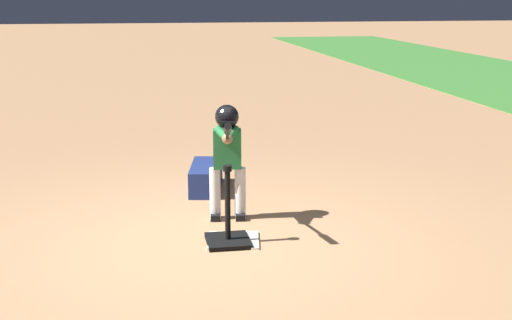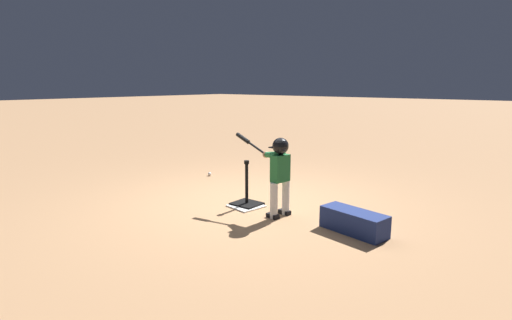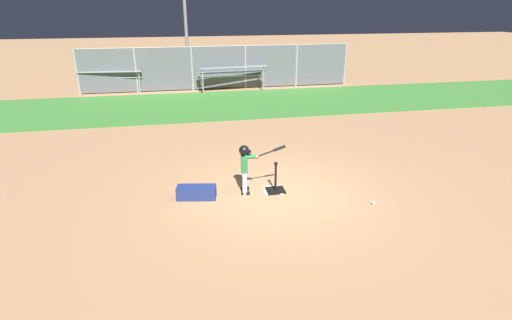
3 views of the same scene
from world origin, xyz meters
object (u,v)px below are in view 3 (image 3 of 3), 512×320
at_px(batter_child, 246,163).
at_px(equipment_bag, 196,192).
at_px(baseball, 373,203).
at_px(batting_tee, 275,187).
at_px(bleachers_left_center, 113,80).
at_px(bleachers_far_left, 228,76).

xyz_separation_m(batter_child, equipment_bag, (-1.11, -0.09, -0.56)).
relative_size(batter_child, baseball, 14.98).
bearing_deg(batting_tee, bleachers_left_center, 112.24).
height_order(baseball, bleachers_left_center, bleachers_left_center).
relative_size(batter_child, equipment_bag, 1.32).
bearing_deg(bleachers_left_center, baseball, -62.59).
xyz_separation_m(bleachers_far_left, equipment_bag, (-2.25, -11.66, -0.47)).
xyz_separation_m(batting_tee, bleachers_far_left, (0.50, 11.65, 0.50)).
distance_m(batting_tee, baseball, 2.13).
bearing_deg(equipment_bag, batting_tee, 10.11).
bearing_deg(baseball, bleachers_left_center, 117.41).
relative_size(batting_tee, bleachers_far_left, 0.20).
xyz_separation_m(baseball, bleachers_left_center, (-6.88, 13.26, 0.47)).
distance_m(batter_child, equipment_bag, 1.25).
distance_m(batting_tee, bleachers_left_center, 13.23).
xyz_separation_m(batter_child, bleachers_far_left, (1.15, 11.57, -0.10)).
bearing_deg(bleachers_far_left, baseball, -83.81).
relative_size(baseball, bleachers_left_center, 0.02).
height_order(batter_child, bleachers_far_left, bleachers_far_left).
distance_m(baseball, equipment_bag, 3.77).
bearing_deg(batting_tee, equipment_bag, -179.92).
relative_size(batting_tee, baseball, 9.42).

